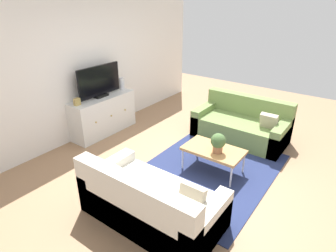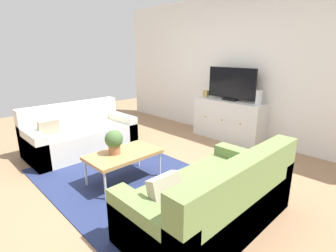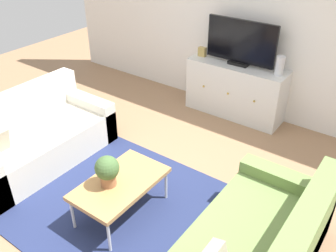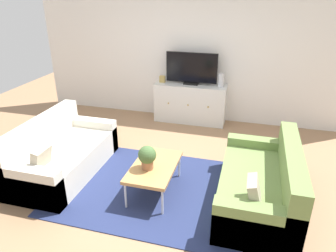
{
  "view_description": "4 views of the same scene",
  "coord_description": "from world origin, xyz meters",
  "views": [
    {
      "loc": [
        -3.52,
        -1.92,
        2.61
      ],
      "look_at": [
        0.0,
        0.65,
        0.58
      ],
      "focal_mm": 30.55,
      "sensor_mm": 36.0,
      "label": 1
    },
    {
      "loc": [
        2.67,
        -1.93,
        1.66
      ],
      "look_at": [
        0.0,
        0.65,
        0.58
      ],
      "focal_mm": 27.54,
      "sensor_mm": 36.0,
      "label": 2
    },
    {
      "loc": [
        2.0,
        -2.11,
        2.67
      ],
      "look_at": [
        0.0,
        0.65,
        0.58
      ],
      "focal_mm": 39.13,
      "sensor_mm": 36.0,
      "label": 3
    },
    {
      "loc": [
        1.14,
        -3.47,
        2.51
      ],
      "look_at": [
        0.0,
        0.65,
        0.58
      ],
      "focal_mm": 33.26,
      "sensor_mm": 36.0,
      "label": 4
    }
  ],
  "objects": [
    {
      "name": "flat_screen_tv",
      "position": [
        0.01,
        2.29,
        1.07
      ],
      "size": [
        0.99,
        0.16,
        0.61
      ],
      "color": "black",
      "rests_on": "tv_console"
    },
    {
      "name": "coffee_table",
      "position": [
        0.05,
        -0.2,
        0.37
      ],
      "size": [
        0.55,
        0.92,
        0.4
      ],
      "color": "#B7844C",
      "rests_on": "ground_plane"
    },
    {
      "name": "glass_vase",
      "position": [
        0.59,
        2.27,
        0.89
      ],
      "size": [
        0.11,
        0.11,
        0.25
      ],
      "primitive_type": "cylinder",
      "color": "silver",
      "rests_on": "tv_console"
    },
    {
      "name": "wall_back",
      "position": [
        0.0,
        2.55,
        1.35
      ],
      "size": [
        6.4,
        0.12,
        2.7
      ],
      "primitive_type": "cube",
      "color": "white",
      "rests_on": "ground_plane"
    },
    {
      "name": "ground_plane",
      "position": [
        0.0,
        0.0,
        0.0
      ],
      "size": [
        10.0,
        10.0,
        0.0
      ],
      "primitive_type": "plane",
      "color": "#997251"
    },
    {
      "name": "couch_right_side",
      "position": [
        1.44,
        -0.1,
        0.27
      ],
      "size": [
        0.9,
        1.73,
        0.8
      ],
      "color": "olive",
      "rests_on": "ground_plane"
    },
    {
      "name": "potted_plant",
      "position": [
        -0.01,
        -0.29,
        0.58
      ],
      "size": [
        0.23,
        0.23,
        0.31
      ],
      "color": "#936042",
      "rests_on": "coffee_table"
    },
    {
      "name": "couch_left_side",
      "position": [
        -1.44,
        -0.1,
        0.27
      ],
      "size": [
        0.9,
        1.73,
        0.8
      ],
      "color": "beige",
      "rests_on": "ground_plane"
    },
    {
      "name": "area_rug",
      "position": [
        0.0,
        -0.15,
        0.01
      ],
      "size": [
        2.5,
        1.9,
        0.01
      ],
      "primitive_type": "cube",
      "color": "navy",
      "rests_on": "ground_plane"
    },
    {
      "name": "mantel_clock",
      "position": [
        -0.57,
        2.27,
        0.83
      ],
      "size": [
        0.11,
        0.07,
        0.13
      ],
      "primitive_type": "cube",
      "color": "tan",
      "rests_on": "tv_console"
    },
    {
      "name": "tv_console",
      "position": [
        0.01,
        2.27,
        0.38
      ],
      "size": [
        1.39,
        0.47,
        0.77
      ],
      "color": "silver",
      "rests_on": "ground_plane"
    }
  ]
}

